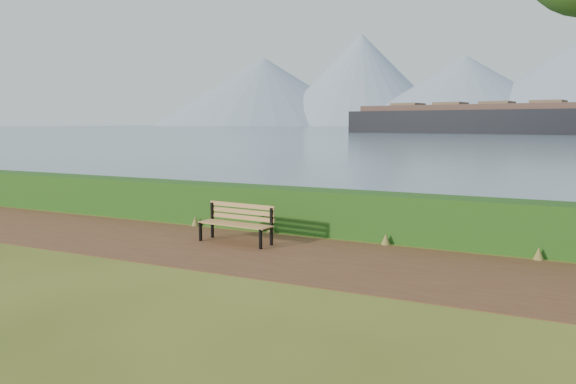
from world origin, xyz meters
The scene contains 7 objects.
ground centered at (0.00, 0.00, 0.00)m, with size 140.00×140.00×0.00m, color #4D5719.
path centered at (0.00, 0.30, 0.01)m, with size 40.00×3.40×0.01m, color #54321C.
hedge centered at (0.00, 2.60, 0.50)m, with size 32.00×0.85×1.00m, color #164413.
water centered at (0.00, 260.00, 0.01)m, with size 700.00×510.00×0.00m, color #455F6F.
mountains centered at (-9.17, 406.05, 27.70)m, with size 585.00×190.00×70.00m.
bench centered at (-1.26, 0.87, 0.48)m, with size 1.68×0.61×0.83m.
cargo_ship centered at (-4.42, 124.15, 3.35)m, with size 74.97×23.16×22.48m.
Camera 1 is at (4.85, -9.07, 2.52)m, focal length 35.00 mm.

